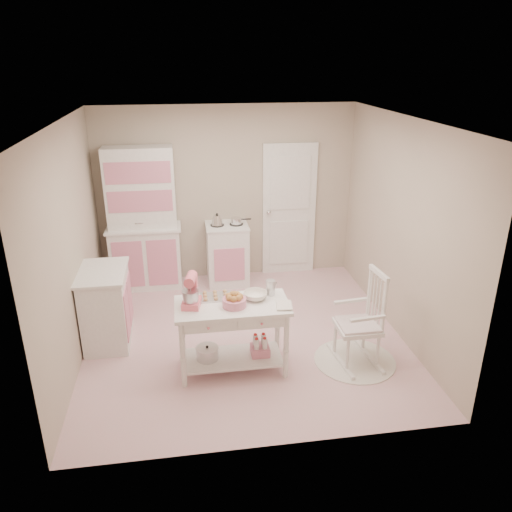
{
  "coord_description": "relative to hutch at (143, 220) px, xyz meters",
  "views": [
    {
      "loc": [
        -0.68,
        -5.32,
        3.23
      ],
      "look_at": [
        0.12,
        -0.17,
        1.13
      ],
      "focal_mm": 35.0,
      "sensor_mm": 36.0,
      "label": 1
    }
  ],
  "objects": [
    {
      "name": "door",
      "position": [
        2.19,
        0.21,
        -0.02
      ],
      "size": [
        0.82,
        0.05,
        2.04
      ],
      "primitive_type": "cube",
      "color": "white",
      "rests_on": "ground"
    },
    {
      "name": "work_table",
      "position": [
        1.03,
        -2.33,
        -0.64
      ],
      "size": [
        1.2,
        0.6,
        0.8
      ],
      "primitive_type": "cube",
      "color": "white",
      "rests_on": "ground"
    },
    {
      "name": "cookie_tray",
      "position": [
        0.88,
        -2.15,
        -0.23
      ],
      "size": [
        0.34,
        0.24,
        0.02
      ],
      "primitive_type": "cube",
      "color": "silver",
      "rests_on": "work_table"
    },
    {
      "name": "mixing_bowl",
      "position": [
        1.29,
        -2.25,
        -0.2
      ],
      "size": [
        0.26,
        0.26,
        0.08
      ],
      "primitive_type": "imported",
      "color": "white",
      "rests_on": "work_table"
    },
    {
      "name": "metal_pitcher",
      "position": [
        1.47,
        -2.17,
        -0.16
      ],
      "size": [
        0.1,
        0.1,
        0.17
      ],
      "primitive_type": "cylinder",
      "color": "silver",
      "rests_on": "work_table"
    },
    {
      "name": "bread_basket",
      "position": [
        1.05,
        -2.38,
        -0.19
      ],
      "size": [
        0.25,
        0.25,
        0.09
      ],
      "primitive_type": "cylinder",
      "color": "pink",
      "rests_on": "work_table"
    },
    {
      "name": "rocking_chair",
      "position": [
        2.41,
        -2.4,
        -0.49
      ],
      "size": [
        0.55,
        0.77,
        1.1
      ],
      "primitive_type": "cube",
      "rotation": [
        0.0,
        0.0,
        0.1
      ],
      "color": "white",
      "rests_on": "ground"
    },
    {
      "name": "hutch",
      "position": [
        0.0,
        0.0,
        0.0
      ],
      "size": [
        1.06,
        0.5,
        2.08
      ],
      "primitive_type": "cube",
      "color": "white",
      "rests_on": "ground"
    },
    {
      "name": "stove",
      "position": [
        1.2,
        -0.05,
        -0.58
      ],
      "size": [
        0.62,
        0.57,
        0.92
      ],
      "primitive_type": "cube",
      "color": "white",
      "rests_on": "ground"
    },
    {
      "name": "recipe_book",
      "position": [
        1.48,
        -2.45,
        -0.23
      ],
      "size": [
        0.19,
        0.24,
        0.02
      ],
      "primitive_type": "imported",
      "rotation": [
        0.0,
        0.0,
        -0.14
      ],
      "color": "white",
      "rests_on": "work_table"
    },
    {
      "name": "stand_mixer",
      "position": [
        0.61,
        -2.31,
        -0.07
      ],
      "size": [
        0.25,
        0.31,
        0.34
      ],
      "primitive_type": "cube",
      "rotation": [
        0.0,
        0.0,
        -0.2
      ],
      "color": "#FF6B80",
      "rests_on": "work_table"
    },
    {
      "name": "base_cabinet",
      "position": [
        -0.39,
        -1.51,
        -0.58
      ],
      "size": [
        0.54,
        0.84,
        0.92
      ],
      "primitive_type": "cube",
      "color": "white",
      "rests_on": "ground"
    },
    {
      "name": "lace_rug",
      "position": [
        2.41,
        -2.4,
        -1.03
      ],
      "size": [
        0.92,
        0.92,
        0.01
      ],
      "primitive_type": "cylinder",
      "color": "white",
      "rests_on": "ground"
    },
    {
      "name": "room_shell",
      "position": [
        1.24,
        -1.66,
        0.61
      ],
      "size": [
        3.84,
        3.84,
        2.62
      ],
      "color": "pink",
      "rests_on": "ground"
    }
  ]
}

